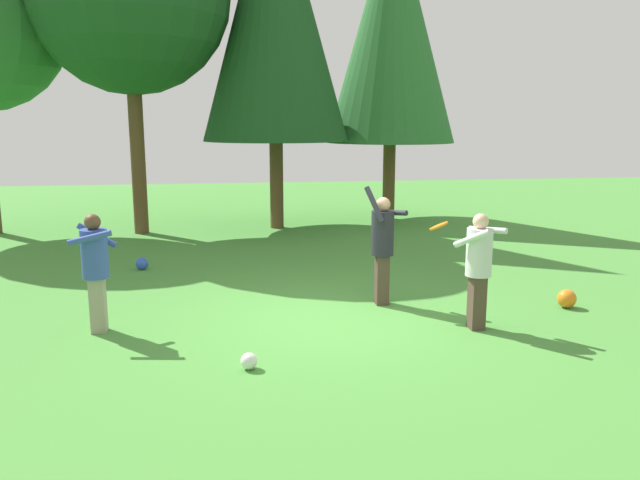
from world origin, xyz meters
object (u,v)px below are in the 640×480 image
object	(u,v)px
person_thrower	(382,241)
ball_white	(249,361)
person_bystander	(95,263)
tree_center	(274,7)
ball_blue	(142,264)
person_catcher	(479,262)
frisbee	(439,226)
tree_right	(392,26)
ball_orange	(567,299)

from	to	relation	value
person_thrower	ball_white	size ratio (longest dim) A/B	9.48
person_bystander	tree_center	bearing A→B (deg)	70.59
ball_white	ball_blue	distance (m)	5.40
ball_white	ball_blue	bearing A→B (deg)	109.52
person_catcher	person_bystander	bearing A→B (deg)	44.99
frisbee	ball_blue	bearing A→B (deg)	140.96
person_thrower	frisbee	world-z (taller)	person_thrower
ball_blue	tree_right	size ratio (longest dim) A/B	0.03
person_catcher	ball_white	bearing A→B (deg)	69.41
ball_white	person_catcher	bearing A→B (deg)	17.34
person_thrower	person_catcher	distance (m)	1.63
frisbee	ball_white	distance (m)	3.29
ball_orange	person_catcher	bearing A→B (deg)	-157.64
person_thrower	person_bystander	xyz separation A→B (m)	(-4.00, -0.69, -0.05)
person_bystander	person_thrower	bearing A→B (deg)	11.22
person_thrower	frisbee	bearing A→B (deg)	-0.00
person_thrower	frisbee	xyz separation A→B (m)	(0.59, -0.81, 0.35)
ball_white	ball_orange	size ratio (longest dim) A/B	0.68
frisbee	tree_right	distance (m)	9.92
person_catcher	tree_center	bearing A→B (deg)	-24.74
frisbee	tree_right	world-z (taller)	tree_right
person_thrower	tree_right	bearing A→B (deg)	128.64
person_bystander	person_catcher	bearing A→B (deg)	-5.60
ball_white	frisbee	bearing A→B (deg)	28.57
person_bystander	ball_orange	xyz separation A→B (m)	(6.69, 0.09, -0.79)
person_thrower	person_bystander	bearing A→B (deg)	-116.27
ball_white	ball_orange	world-z (taller)	ball_orange
frisbee	tree_right	size ratio (longest dim) A/B	0.04
person_thrower	ball_orange	bearing A→B (deg)	41.39
ball_orange	tree_center	xyz separation A→B (m)	(-3.70, 7.76, 5.34)
person_catcher	frisbee	distance (m)	0.75
ball_white	ball_blue	world-z (taller)	ball_blue
person_thrower	person_catcher	size ratio (longest dim) A/B	1.16
tree_right	person_thrower	bearing A→B (deg)	-105.34
person_catcher	tree_right	distance (m)	10.48
person_bystander	ball_blue	xyz separation A→B (m)	(0.10, 3.52, -0.81)
person_catcher	tree_right	xyz separation A→B (m)	(1.26, 9.45, 4.34)
person_catcher	tree_center	distance (m)	9.82
person_bystander	ball_orange	distance (m)	6.74
person_catcher	person_thrower	bearing A→B (deg)	-1.17
person_catcher	tree_center	size ratio (longest dim) A/B	0.18
person_thrower	tree_center	bearing A→B (deg)	152.00
ball_white	tree_center	bearing A→B (deg)	83.44
ball_blue	person_catcher	bearing A→B (deg)	-40.32
person_catcher	person_bystander	xyz separation A→B (m)	(-4.98, 0.62, 0.01)
person_catcher	ball_blue	bearing A→B (deg)	11.75
person_thrower	ball_blue	world-z (taller)	person_thrower
person_bystander	frisbee	size ratio (longest dim) A/B	4.43
person_bystander	tree_right	distance (m)	11.65
person_thrower	ball_white	bearing A→B (deg)	-78.77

